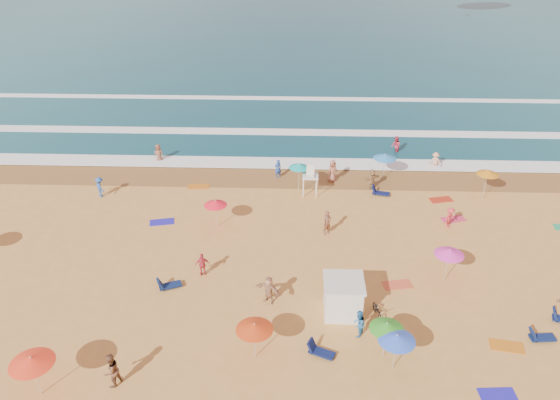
{
  "coord_description": "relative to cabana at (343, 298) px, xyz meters",
  "views": [
    {
      "loc": [
        0.37,
        -27.37,
        20.25
      ],
      "look_at": [
        -0.78,
        6.0,
        1.5
      ],
      "focal_mm": 35.0,
      "sensor_mm": 36.0,
      "label": 1
    }
  ],
  "objects": [
    {
      "name": "wet_sand",
      "position": [
        -3.01,
        16.42,
        -0.99
      ],
      "size": [
        220.0,
        220.0,
        0.0
      ],
      "primitive_type": "plane",
      "color": "olive",
      "rests_on": "ground"
    },
    {
      "name": "loungers",
      "position": [
        4.29,
        0.57,
        -0.83
      ],
      "size": [
        48.84,
        21.97,
        0.34
      ],
      "color": "#0E1E49",
      "rests_on": "ground"
    },
    {
      "name": "beachgoers",
      "position": [
        -4.7,
        8.97,
        -0.2
      ],
      "size": [
        42.88,
        28.13,
        2.11
      ],
      "color": "tan",
      "rests_on": "ground"
    },
    {
      "name": "cabana",
      "position": [
        0.0,
        0.0,
        0.0
      ],
      "size": [
        2.0,
        2.0,
        2.0
      ],
      "primitive_type": "cube",
      "color": "silver",
      "rests_on": "ground"
    },
    {
      "name": "bicycle",
      "position": [
        1.9,
        -0.3,
        -0.59
      ],
      "size": [
        0.8,
        1.62,
        0.81
      ],
      "primitive_type": "imported",
      "rotation": [
        0.0,
        0.0,
        0.17
      ],
      "color": "black",
      "rests_on": "ground"
    },
    {
      "name": "beach_umbrellas",
      "position": [
        -1.59,
        3.46,
        1.1
      ],
      "size": [
        61.57,
        26.79,
        0.76
      ],
      "color": "#FF4415",
      "rests_on": "ground"
    },
    {
      "name": "surf_foam",
      "position": [
        -3.01,
        25.24,
        -0.9
      ],
      "size": [
        200.0,
        18.7,
        0.05
      ],
      "color": "white",
      "rests_on": "ground"
    },
    {
      "name": "lifeguard_stand",
      "position": [
        -1.61,
        13.64,
        0.05
      ],
      "size": [
        1.2,
        1.2,
        2.1
      ],
      "primitive_type": null,
      "color": "white",
      "rests_on": "ground"
    },
    {
      "name": "towels",
      "position": [
        -0.7,
        3.23,
        -0.98
      ],
      "size": [
        37.84,
        25.16,
        0.03
      ],
      "color": "red",
      "rests_on": "ground"
    },
    {
      "name": "ocean",
      "position": [
        -3.01,
        87.92,
        -1.0
      ],
      "size": [
        220.0,
        140.0,
        0.18
      ],
      "primitive_type": "cube",
      "color": "#0C4756",
      "rests_on": "ground"
    },
    {
      "name": "ground",
      "position": [
        -3.01,
        3.92,
        -1.0
      ],
      "size": [
        220.0,
        220.0,
        0.0
      ],
      "primitive_type": "plane",
      "color": "gold",
      "rests_on": "ground"
    },
    {
      "name": "cabana_roof",
      "position": [
        0.0,
        -0.0,
        1.06
      ],
      "size": [
        2.2,
        2.2,
        0.12
      ],
      "primitive_type": "cube",
      "color": "silver",
      "rests_on": "cabana"
    }
  ]
}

